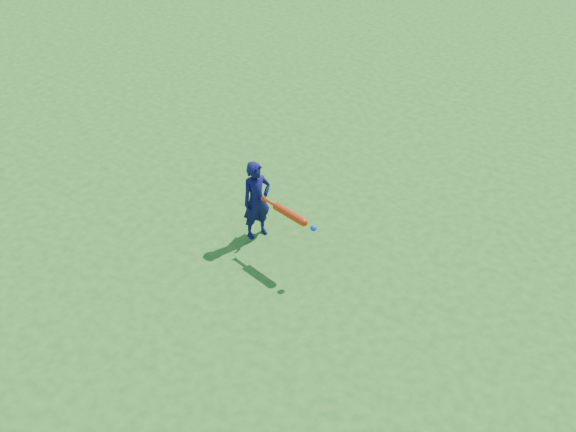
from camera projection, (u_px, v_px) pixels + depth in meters
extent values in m
plane|color=#1F6317|center=(283.00, 288.00, 6.63)|extent=(80.00, 80.00, 0.00)
imported|color=#0E0E42|center=(257.00, 200.00, 7.10)|extent=(0.34, 0.41, 0.95)
cylinder|color=red|center=(264.00, 199.00, 6.90)|extent=(0.03, 0.06, 0.06)
cylinder|color=red|center=(270.00, 202.00, 6.84)|extent=(0.20, 0.07, 0.04)
cylinder|color=red|center=(290.00, 214.00, 6.67)|extent=(0.42, 0.17, 0.09)
sphere|color=red|center=(304.00, 222.00, 6.54)|extent=(0.09, 0.09, 0.09)
sphere|color=blue|center=(313.00, 228.00, 6.46)|extent=(0.07, 0.07, 0.07)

